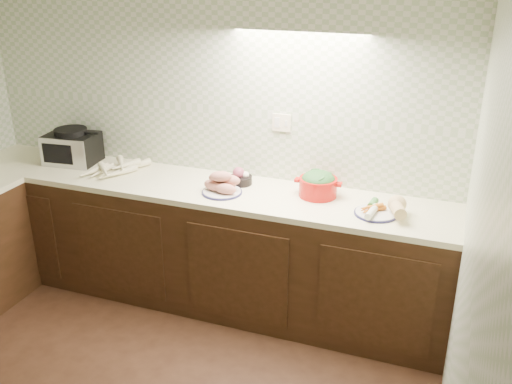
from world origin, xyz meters
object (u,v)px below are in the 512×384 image
(parsnip_pile, at_px, (112,168))
(onion_bowl, at_px, (240,178))
(dutch_oven, at_px, (318,184))
(toaster_oven, at_px, (72,147))
(sweet_potato_plate, at_px, (222,185))
(veg_plate, at_px, (386,208))

(parsnip_pile, relative_size, onion_bowl, 2.78)
(onion_bowl, height_order, dutch_oven, dutch_oven)
(onion_bowl, bearing_deg, dutch_oven, -2.21)
(toaster_oven, relative_size, dutch_oven, 1.27)
(onion_bowl, bearing_deg, sweet_potato_plate, -106.09)
(sweet_potato_plate, height_order, veg_plate, sweet_potato_plate)
(toaster_oven, bearing_deg, sweet_potato_plate, -12.83)
(toaster_oven, relative_size, sweet_potato_plate, 1.46)
(toaster_oven, xyz_separation_m, onion_bowl, (1.37, 0.03, -0.08))
(veg_plate, bearing_deg, toaster_oven, 176.91)
(dutch_oven, bearing_deg, parsnip_pile, -179.16)
(veg_plate, bearing_deg, parsnip_pile, 178.98)
(parsnip_pile, bearing_deg, toaster_oven, 166.86)
(toaster_oven, relative_size, parsnip_pile, 0.92)
(toaster_oven, distance_m, parsnip_pile, 0.42)
(toaster_oven, xyz_separation_m, sweet_potato_plate, (1.31, -0.16, -0.07))
(parsnip_pile, xyz_separation_m, onion_bowl, (0.97, 0.12, 0.01))
(sweet_potato_plate, xyz_separation_m, dutch_oven, (0.61, 0.17, 0.03))
(toaster_oven, distance_m, dutch_oven, 1.93)
(sweet_potato_plate, distance_m, dutch_oven, 0.64)
(toaster_oven, bearing_deg, dutch_oven, -5.61)
(parsnip_pile, xyz_separation_m, veg_plate, (1.99, -0.04, 0.01))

